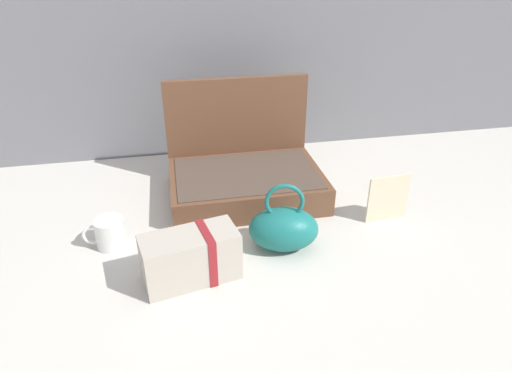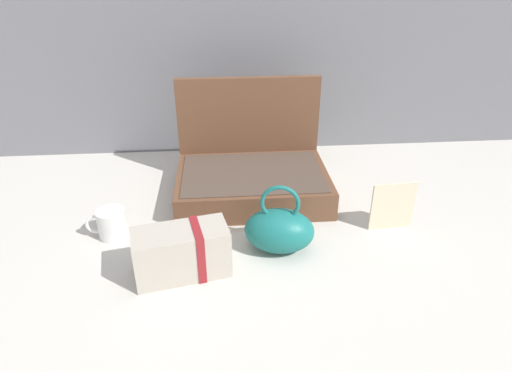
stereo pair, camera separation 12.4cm
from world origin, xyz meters
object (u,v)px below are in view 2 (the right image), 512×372
open_suitcase (252,172)px  coffee_mug (111,224)px  cream_toiletry_bag (183,252)px  info_card_left (393,206)px  teal_pouch_handbag (279,230)px

open_suitcase → coffee_mug: bearing=-151.3°
cream_toiletry_bag → info_card_left: (0.59, 0.16, 0.01)m
open_suitcase → coffee_mug: 0.47m
coffee_mug → open_suitcase: bearing=28.7°
open_suitcase → cream_toiletry_bag: open_suitcase is taller
open_suitcase → teal_pouch_handbag: open_suitcase is taller
open_suitcase → info_card_left: size_ratio=3.31×
teal_pouch_handbag → coffee_mug: (-0.46, 0.10, -0.02)m
teal_pouch_handbag → coffee_mug: teal_pouch_handbag is taller
cream_toiletry_bag → coffee_mug: cream_toiletry_bag is taller
open_suitcase → info_card_left: 0.46m
open_suitcase → cream_toiletry_bag: (-0.20, -0.40, -0.01)m
coffee_mug → info_card_left: 0.80m
info_card_left → cream_toiletry_bag: bearing=-169.4°
open_suitcase → teal_pouch_handbag: (0.05, -0.32, -0.01)m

